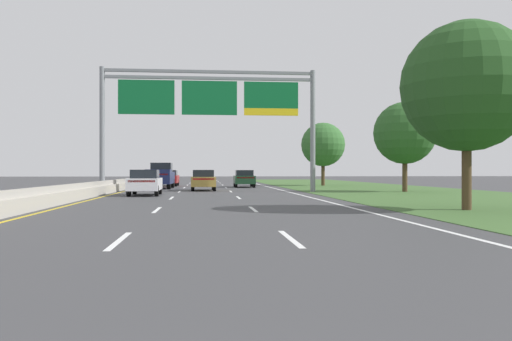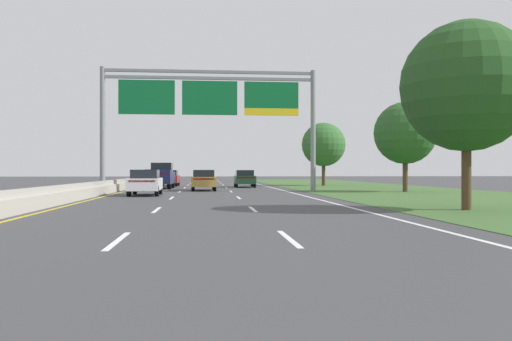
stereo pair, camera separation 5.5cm
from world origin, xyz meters
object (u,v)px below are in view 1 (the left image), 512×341
object	(u,v)px
car_white_left_lane_sedan	(145,182)
car_gold_centre_lane_sedan	(203,180)
roadside_tree_mid	(405,133)
roadside_tree_far	(323,145)
overhead_sign_gantry	(209,104)
roadside_tree_near	(467,87)
car_darkgreen_right_lane_sedan	(244,178)
car_red_left_lane_sedan	(169,178)
pickup_truck_navy	(161,176)

from	to	relation	value
car_white_left_lane_sedan	car_gold_centre_lane_sedan	world-z (taller)	same
roadside_tree_mid	roadside_tree_far	world-z (taller)	roadside_tree_mid
overhead_sign_gantry	roadside_tree_far	size ratio (longest dim) A/B	2.35
car_gold_centre_lane_sedan	roadside_tree_near	xyz separation A→B (m)	(10.00, -21.53, 3.87)
car_darkgreen_right_lane_sedan	roadside_tree_mid	distance (m)	16.48
roadside_tree_mid	roadside_tree_near	bearing A→B (deg)	-103.95
car_red_left_lane_sedan	car_darkgreen_right_lane_sedan	distance (m)	8.40
overhead_sign_gantry	roadside_tree_near	size ratio (longest dim) A/B	2.10
overhead_sign_gantry	pickup_truck_navy	size ratio (longest dim) A/B	2.77
car_gold_centre_lane_sedan	roadside_tree_far	distance (m)	17.46
car_white_left_lane_sedan	car_darkgreen_right_lane_sedan	distance (m)	17.35
car_darkgreen_right_lane_sedan	roadside_tree_mid	bearing A→B (deg)	-138.31
car_white_left_lane_sedan	roadside_tree_near	bearing A→B (deg)	-136.35
pickup_truck_navy	car_darkgreen_right_lane_sedan	size ratio (longest dim) A/B	1.23
car_white_left_lane_sedan	car_gold_centre_lane_sedan	xyz separation A→B (m)	(3.52, 7.81, 0.00)
pickup_truck_navy	car_gold_centre_lane_sedan	bearing A→B (deg)	-143.63
pickup_truck_navy	roadside_tree_near	xyz separation A→B (m)	(13.64, -26.67, 3.62)
car_gold_centre_lane_sedan	roadside_tree_far	xyz separation A→B (m)	(12.07, 12.16, 3.35)
overhead_sign_gantry	car_white_left_lane_sedan	distance (m)	7.90
car_gold_centre_lane_sedan	car_darkgreen_right_lane_sedan	bearing A→B (deg)	-25.75
pickup_truck_navy	roadside_tree_mid	bearing A→B (deg)	-116.45
pickup_truck_navy	roadside_tree_mid	size ratio (longest dim) A/B	0.85
car_red_left_lane_sedan	roadside_tree_near	distance (m)	36.65
car_darkgreen_right_lane_sedan	roadside_tree_far	world-z (taller)	roadside_tree_far
car_darkgreen_right_lane_sedan	roadside_tree_near	size ratio (longest dim) A/B	0.62
overhead_sign_gantry	car_red_left_lane_sedan	world-z (taller)	overhead_sign_gantry
car_darkgreen_right_lane_sedan	pickup_truck_navy	bearing A→B (deg)	111.69
roadside_tree_far	car_gold_centre_lane_sedan	bearing A→B (deg)	-134.79
pickup_truck_navy	car_red_left_lane_sedan	bearing A→B (deg)	-0.46
car_red_left_lane_sedan	roadside_tree_far	size ratio (longest dim) A/B	0.69
car_white_left_lane_sedan	car_darkgreen_right_lane_sedan	bearing A→B (deg)	-25.61
pickup_truck_navy	roadside_tree_near	bearing A→B (deg)	-151.83
overhead_sign_gantry	car_darkgreen_right_lane_sedan	distance (m)	13.14
roadside_tree_near	roadside_tree_far	world-z (taller)	roadside_tree_near
car_darkgreen_right_lane_sedan	car_red_left_lane_sedan	bearing A→B (deg)	59.21
overhead_sign_gantry	roadside_tree_mid	size ratio (longest dim) A/B	2.35
car_red_left_lane_sedan	roadside_tree_mid	size ratio (longest dim) A/B	0.69
car_darkgreen_right_lane_sedan	car_gold_centre_lane_sedan	bearing A→B (deg)	155.66
pickup_truck_navy	roadside_tree_far	bearing A→B (deg)	-64.84
car_gold_centre_lane_sedan	car_white_left_lane_sedan	bearing A→B (deg)	155.00
overhead_sign_gantry	car_darkgreen_right_lane_sedan	xyz separation A→B (m)	(3.28, 11.54, -5.37)
pickup_truck_navy	roadside_tree_far	distance (m)	17.48
overhead_sign_gantry	car_white_left_lane_sedan	world-z (taller)	overhead_sign_gantry
car_red_left_lane_sedan	car_darkgreen_right_lane_sedan	world-z (taller)	same
car_white_left_lane_sedan	roadside_tree_mid	distance (m)	18.49
overhead_sign_gantry	car_red_left_lane_sedan	xyz separation A→B (m)	(-3.88, 15.93, -5.37)
car_white_left_lane_sedan	roadside_tree_far	distance (m)	25.55
car_red_left_lane_sedan	overhead_sign_gantry	bearing A→B (deg)	-165.47
car_gold_centre_lane_sedan	car_red_left_lane_sedan	size ratio (longest dim) A/B	1.00
car_white_left_lane_sedan	roadside_tree_far	world-z (taller)	roadside_tree_far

